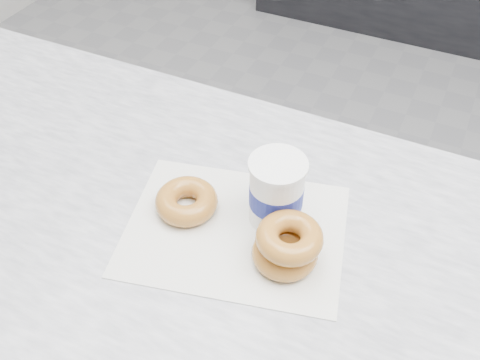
# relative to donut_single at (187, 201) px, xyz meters

# --- Properties ---
(ground) EXTENTS (5.00, 5.00, 0.00)m
(ground) POSITION_rel_donut_single_xyz_m (0.32, 0.55, -0.92)
(ground) COLOR gray
(ground) RESTS_ON ground
(wax_paper) EXTENTS (0.39, 0.33, 0.00)m
(wax_paper) POSITION_rel_donut_single_xyz_m (0.09, -0.01, -0.02)
(wax_paper) COLOR silver
(wax_paper) RESTS_ON counter
(donut_single) EXTENTS (0.10, 0.10, 0.04)m
(donut_single) POSITION_rel_donut_single_xyz_m (0.00, 0.00, 0.00)
(donut_single) COLOR #B38731
(donut_single) RESTS_ON wax_paper
(donut_stack) EXTENTS (0.10, 0.10, 0.07)m
(donut_stack) POSITION_rel_donut_single_xyz_m (0.18, -0.03, 0.02)
(donut_stack) COLOR #B38731
(donut_stack) RESTS_ON wax_paper
(coffee_cup) EXTENTS (0.10, 0.10, 0.12)m
(coffee_cup) POSITION_rel_donut_single_xyz_m (0.14, 0.04, 0.04)
(coffee_cup) COLOR white
(coffee_cup) RESTS_ON counter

